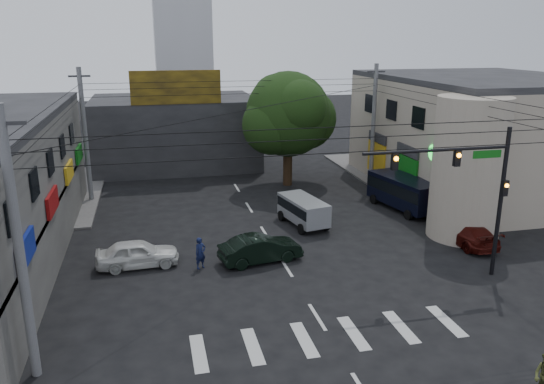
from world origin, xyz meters
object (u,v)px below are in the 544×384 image
object	(u,v)px
utility_pole_far_left	(85,136)
maroon_sedan	(466,233)
traffic_officer	(200,253)
dark_sedan	(261,249)
street_tree	(288,115)
utility_pole_far_right	(373,125)
white_compact	(138,254)
traffic_gantry	(471,180)
utility_pole_near_left	(19,249)
navy_van	(404,194)
silver_minivan	(303,212)

from	to	relation	value
utility_pole_far_left	maroon_sedan	xyz separation A→B (m)	(21.00, -13.17, -3.97)
maroon_sedan	traffic_officer	xyz separation A→B (m)	(-14.67, 0.09, 0.17)
dark_sedan	traffic_officer	size ratio (longest dim) A/B	2.75
street_tree	dark_sedan	size ratio (longest dim) A/B	1.97
utility_pole_far_right	white_compact	world-z (taller)	utility_pole_far_right
street_tree	white_compact	xyz separation A→B (m)	(-11.20, -13.14, -4.79)
utility_pole_far_right	street_tree	bearing A→B (deg)	171.25
street_tree	dark_sedan	distance (m)	15.60
traffic_gantry	utility_pole_near_left	size ratio (longest dim) A/B	0.78
street_tree	white_compact	bearing A→B (deg)	-130.43
utility_pole_near_left	maroon_sedan	size ratio (longest dim) A/B	2.07
utility_pole_far_left	dark_sedan	xyz separation A→B (m)	(9.40, -12.95, -3.90)
utility_pole_far_right	navy_van	size ratio (longest dim) A/B	1.60
utility_pole_near_left	street_tree	bearing A→B (deg)	56.00
utility_pole_far_left	navy_van	xyz separation A→B (m)	(20.44, -6.70, -3.51)
maroon_sedan	silver_minivan	distance (m)	9.36
utility_pole_far_left	white_compact	xyz separation A→B (m)	(3.30, -12.14, -3.91)
utility_pole_far_right	navy_van	xyz separation A→B (m)	(-0.56, -6.70, -3.51)
utility_pole_far_left	silver_minivan	bearing A→B (deg)	-32.17
street_tree	utility_pole_far_right	size ratio (longest dim) A/B	0.95
silver_minivan	dark_sedan	bearing A→B (deg)	130.76
silver_minivan	navy_van	size ratio (longest dim) A/B	0.73
maroon_sedan	silver_minivan	xyz separation A→B (m)	(-7.94, 4.95, 0.21)
utility_pole_near_left	silver_minivan	xyz separation A→B (m)	(13.06, 12.29, -3.76)
utility_pole_near_left	traffic_gantry	bearing A→B (deg)	10.80
street_tree	silver_minivan	bearing A→B (deg)	-98.88
traffic_gantry	dark_sedan	bearing A→B (deg)	155.57
navy_van	utility_pole_far_right	bearing A→B (deg)	-16.35
white_compact	navy_van	world-z (taller)	navy_van
utility_pole_near_left	white_compact	size ratio (longest dim) A/B	2.25
dark_sedan	silver_minivan	bearing A→B (deg)	-47.75
street_tree	maroon_sedan	size ratio (longest dim) A/B	1.96
traffic_officer	dark_sedan	bearing A→B (deg)	-23.87
dark_sedan	utility_pole_near_left	bearing A→B (deg)	118.68
dark_sedan	silver_minivan	size ratio (longest dim) A/B	1.06
dark_sedan	maroon_sedan	world-z (taller)	dark_sedan
dark_sedan	white_compact	xyz separation A→B (m)	(-6.10, 0.81, -0.01)
white_compact	navy_van	bearing A→B (deg)	-74.62
white_compact	maroon_sedan	distance (m)	17.73
utility_pole_far_left	silver_minivan	distance (m)	15.88
street_tree	navy_van	bearing A→B (deg)	-52.35
utility_pole_near_left	navy_van	size ratio (longest dim) A/B	1.60
utility_pole_near_left	utility_pole_far_left	bearing A→B (deg)	90.00
utility_pole_near_left	maroon_sedan	xyz separation A→B (m)	(21.00, 7.33, -3.97)
dark_sedan	street_tree	bearing A→B (deg)	-30.15
white_compact	street_tree	bearing A→B (deg)	-42.67
utility_pole_far_left	white_compact	bearing A→B (deg)	-74.79
utility_pole_far_left	dark_sedan	bearing A→B (deg)	-54.02
street_tree	utility_pole_far_right	distance (m)	6.63
navy_van	utility_pole_far_left	bearing A→B (deg)	60.27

